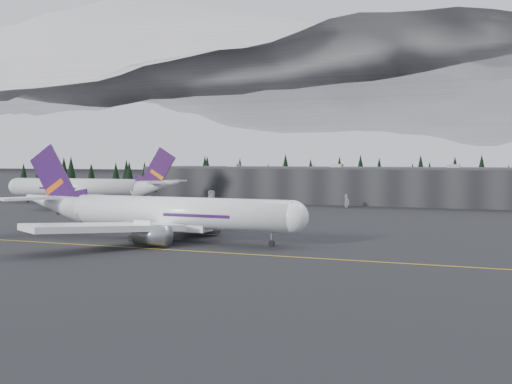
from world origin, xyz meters
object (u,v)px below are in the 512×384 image
at_px(terminal, 364,185).
at_px(jet_main, 155,212).
at_px(gse_vehicle_a, 211,203).
at_px(gse_vehicle_b, 347,205).
at_px(jet_parked, 90,188).

bearing_deg(terminal, jet_main, -98.31).
height_order(jet_main, gse_vehicle_a, jet_main).
bearing_deg(gse_vehicle_b, jet_main, -18.80).
xyz_separation_m(terminal, jet_parked, (-87.04, -38.90, -0.82)).
distance_m(jet_parked, gse_vehicle_a, 42.53).
bearing_deg(gse_vehicle_b, jet_parked, -88.77).
bearing_deg(jet_parked, terminal, -160.61).
height_order(jet_parked, gse_vehicle_a, jet_parked).
bearing_deg(terminal, gse_vehicle_b, -91.39).
bearing_deg(gse_vehicle_a, terminal, 1.43).
relative_size(terminal, jet_parked, 2.42).
xyz_separation_m(terminal, gse_vehicle_b, (-0.58, -23.72, -5.55)).
xyz_separation_m(jet_main, gse_vehicle_b, (16.28, 91.75, -4.50)).
distance_m(gse_vehicle_a, gse_vehicle_b, 45.92).
relative_size(jet_main, gse_vehicle_b, 14.41).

